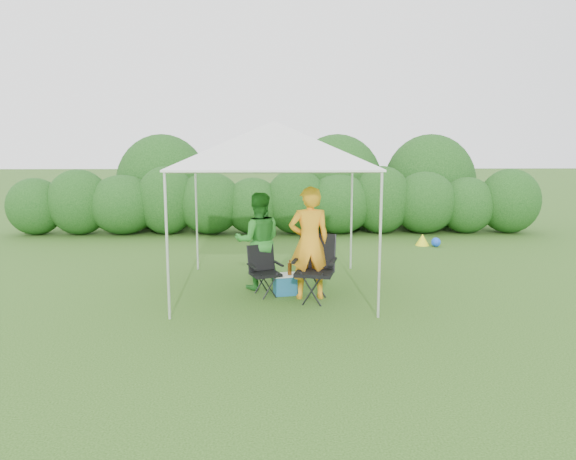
{
  "coord_description": "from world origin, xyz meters",
  "views": [
    {
      "loc": [
        0.02,
        -8.75,
        2.61
      ],
      "look_at": [
        0.23,
        0.4,
        1.05
      ],
      "focal_mm": 35.0,
      "sensor_mm": 36.0,
      "label": 1
    }
  ],
  "objects_px": {
    "chair_left": "(264,267)",
    "woman": "(258,241)",
    "man": "(309,243)",
    "cooler": "(286,284)",
    "canopy": "(274,144)",
    "chair_right": "(316,263)"
  },
  "relations": [
    {
      "from": "chair_left",
      "to": "woman",
      "type": "xyz_separation_m",
      "value": [
        -0.09,
        0.39,
        0.36
      ]
    },
    {
      "from": "canopy",
      "to": "woman",
      "type": "height_order",
      "value": "canopy"
    },
    {
      "from": "man",
      "to": "cooler",
      "type": "bearing_deg",
      "value": -35.67
    },
    {
      "from": "chair_left",
      "to": "woman",
      "type": "height_order",
      "value": "woman"
    },
    {
      "from": "woman",
      "to": "chair_left",
      "type": "bearing_deg",
      "value": 98.23
    },
    {
      "from": "chair_right",
      "to": "chair_left",
      "type": "bearing_deg",
      "value": 173.07
    },
    {
      "from": "canopy",
      "to": "cooler",
      "type": "distance_m",
      "value": 2.31
    },
    {
      "from": "chair_left",
      "to": "man",
      "type": "distance_m",
      "value": 0.89
    },
    {
      "from": "chair_left",
      "to": "cooler",
      "type": "bearing_deg",
      "value": -21.56
    },
    {
      "from": "woman",
      "to": "cooler",
      "type": "height_order",
      "value": "woman"
    },
    {
      "from": "man",
      "to": "woman",
      "type": "relative_size",
      "value": 1.1
    },
    {
      "from": "chair_right",
      "to": "man",
      "type": "bearing_deg",
      "value": 150.94
    },
    {
      "from": "chair_left",
      "to": "cooler",
      "type": "distance_m",
      "value": 0.47
    },
    {
      "from": "chair_right",
      "to": "woman",
      "type": "bearing_deg",
      "value": 156.35
    },
    {
      "from": "chair_right",
      "to": "cooler",
      "type": "xyz_separation_m",
      "value": [
        -0.46,
        0.31,
        -0.42
      ]
    },
    {
      "from": "canopy",
      "to": "chair_right",
      "type": "height_order",
      "value": "canopy"
    },
    {
      "from": "man",
      "to": "cooler",
      "type": "distance_m",
      "value": 0.85
    },
    {
      "from": "chair_right",
      "to": "cooler",
      "type": "relative_size",
      "value": 2.28
    },
    {
      "from": "chair_right",
      "to": "chair_left",
      "type": "xyz_separation_m",
      "value": [
        -0.83,
        0.31,
        -0.13
      ]
    },
    {
      "from": "canopy",
      "to": "cooler",
      "type": "height_order",
      "value": "canopy"
    },
    {
      "from": "chair_right",
      "to": "canopy",
      "type": "bearing_deg",
      "value": 152.07
    },
    {
      "from": "canopy",
      "to": "chair_right",
      "type": "distance_m",
      "value": 2.07
    }
  ]
}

